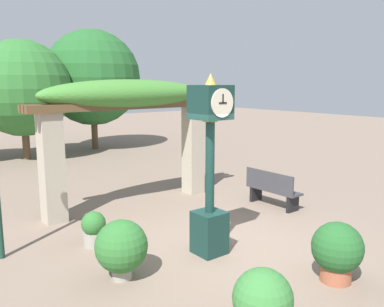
# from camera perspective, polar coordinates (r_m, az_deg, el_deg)

# --- Properties ---
(ground_plane) EXTENTS (60.00, 60.00, 0.00)m
(ground_plane) POSITION_cam_1_polar(r_m,az_deg,el_deg) (7.76, 4.20, -12.93)
(ground_plane) COLOR #7F6B5B
(pedestal_clock) EXTENTS (0.57, 0.62, 3.16)m
(pedestal_clock) POSITION_cam_1_polar(r_m,az_deg,el_deg) (7.02, 2.53, -1.93)
(pedestal_clock) COLOR #14332D
(pedestal_clock) RESTS_ON ground
(pergola) EXTENTS (4.93, 1.05, 3.08)m
(pergola) POSITION_cam_1_polar(r_m,az_deg,el_deg) (9.85, -8.75, 6.17)
(pergola) COLOR #A89E89
(pergola) RESTS_ON ground
(potted_plant_near_left) EXTENTS (0.78, 0.78, 0.94)m
(potted_plant_near_left) POSITION_cam_1_polar(r_m,az_deg,el_deg) (6.70, 19.70, -12.65)
(potted_plant_near_left) COLOR #9E563D
(potted_plant_near_left) RESTS_ON ground
(potted_plant_near_right) EXTENTS (0.82, 0.82, 0.94)m
(potted_plant_near_right) POSITION_cam_1_polar(r_m,az_deg,el_deg) (6.49, -9.88, -12.81)
(potted_plant_near_right) COLOR gray
(potted_plant_near_right) RESTS_ON ground
(potted_plant_far_left) EXTENTS (0.73, 0.73, 0.85)m
(potted_plant_far_left) POSITION_cam_1_polar(r_m,az_deg,el_deg) (5.18, 9.88, -19.61)
(potted_plant_far_left) COLOR brown
(potted_plant_far_left) RESTS_ON ground
(potted_plant_far_right) EXTENTS (0.45, 0.45, 0.65)m
(potted_plant_far_right) POSITION_cam_1_polar(r_m,az_deg,el_deg) (7.91, -13.63, -10.14)
(potted_plant_far_right) COLOR gray
(potted_plant_far_right) RESTS_ON ground
(park_bench) EXTENTS (0.42, 1.46, 0.89)m
(park_bench) POSITION_cam_1_polar(r_m,az_deg,el_deg) (10.15, 11.17, -4.96)
(park_bench) COLOR #38383D
(park_bench) RESTS_ON ground
(tree_line) EXTENTS (9.42, 4.75, 5.33)m
(tree_line) POSITION_cam_1_polar(r_m,az_deg,el_deg) (17.98, -19.24, 9.36)
(tree_line) COLOR brown
(tree_line) RESTS_ON ground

